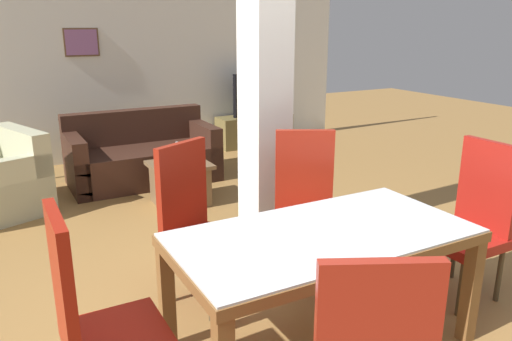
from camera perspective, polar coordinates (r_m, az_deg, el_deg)
back_wall at (r=7.19m, az=-16.28°, el=11.96°), size 7.20×0.09×2.70m
divider_pillar at (r=4.07m, az=1.01°, el=9.59°), size 0.31×0.37×2.70m
dining_table at (r=2.89m, az=7.60°, el=-9.56°), size 1.70×0.87×0.72m
dining_chair_far_right at (r=3.73m, az=5.64°, el=-3.59°), size 0.62×0.62×1.09m
dining_chair_head_left at (r=2.46m, az=-18.02°, el=-15.67°), size 0.46×0.46×1.09m
dining_chair_head_right at (r=3.72m, az=23.52°, el=-4.98°), size 0.46×0.46×1.09m
dining_chair_far_left at (r=3.40m, az=-6.90°, el=-5.66°), size 0.62×0.62×1.09m
sofa at (r=6.14m, az=-12.86°, el=1.43°), size 1.70×0.86×0.83m
coffee_table at (r=5.29m, az=-8.66°, el=-1.42°), size 0.60×0.56×0.45m
bottle at (r=5.09m, az=-8.96°, el=1.53°), size 0.06×0.06×0.26m
tv_stand at (r=7.81m, az=-0.17°, el=4.62°), size 1.18×0.40×0.47m
tv_screen at (r=7.71m, az=-0.18°, el=8.68°), size 0.89×0.42×0.67m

